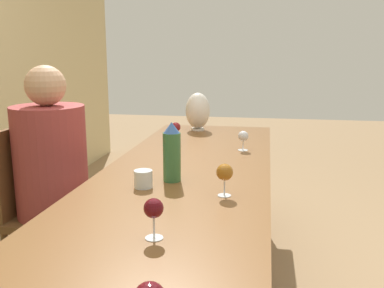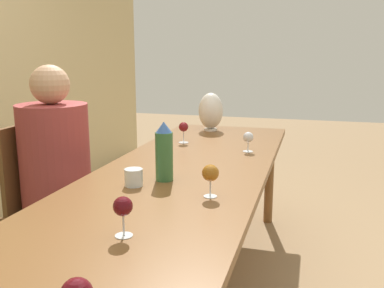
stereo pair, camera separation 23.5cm
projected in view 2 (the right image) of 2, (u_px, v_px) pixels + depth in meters
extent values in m
cube|color=brown|center=(175.00, 180.00, 2.10)|extent=(2.98, 0.86, 0.04)
cylinder|color=brown|center=(269.00, 179.00, 3.40)|extent=(0.07, 0.07, 0.71)
cylinder|color=brown|center=(190.00, 173.00, 3.58)|extent=(0.07, 0.07, 0.71)
cylinder|color=#336638|center=(164.00, 157.00, 2.01)|extent=(0.08, 0.08, 0.23)
cone|color=#33599E|center=(164.00, 127.00, 1.98)|extent=(0.08, 0.08, 0.05)
cylinder|color=silver|center=(134.00, 177.00, 1.94)|extent=(0.08, 0.08, 0.08)
cylinder|color=silver|center=(211.00, 129.00, 3.33)|extent=(0.10, 0.10, 0.01)
ellipsoid|color=silver|center=(211.00, 111.00, 3.30)|extent=(0.19, 0.19, 0.28)
cylinder|color=silver|center=(124.00, 236.00, 1.41)|extent=(0.06, 0.06, 0.00)
cylinder|color=silver|center=(124.00, 225.00, 1.41)|extent=(0.01, 0.01, 0.07)
sphere|color=#510C14|center=(123.00, 206.00, 1.39)|extent=(0.07, 0.07, 0.07)
cylinder|color=silver|center=(184.00, 142.00, 2.87)|extent=(0.07, 0.07, 0.00)
cylinder|color=silver|center=(184.00, 137.00, 2.87)|extent=(0.01, 0.01, 0.08)
sphere|color=maroon|center=(184.00, 127.00, 2.85)|extent=(0.06, 0.06, 0.06)
cylinder|color=silver|center=(248.00, 151.00, 2.62)|extent=(0.06, 0.06, 0.00)
cylinder|color=silver|center=(248.00, 146.00, 2.61)|extent=(0.01, 0.01, 0.06)
sphere|color=silver|center=(248.00, 137.00, 2.60)|extent=(0.06, 0.06, 0.06)
cylinder|color=silver|center=(210.00, 196.00, 1.80)|extent=(0.06, 0.06, 0.00)
cylinder|color=silver|center=(210.00, 188.00, 1.79)|extent=(0.01, 0.01, 0.07)
sphere|color=#995B19|center=(210.00, 173.00, 1.78)|extent=(0.07, 0.07, 0.07)
cube|color=brown|center=(59.00, 212.00, 2.46)|extent=(0.44, 0.44, 0.04)
cube|color=brown|center=(25.00, 165.00, 2.46)|extent=(0.40, 0.03, 0.48)
cylinder|color=brown|center=(73.00, 269.00, 2.28)|extent=(0.04, 0.04, 0.43)
cylinder|color=brown|center=(106.00, 240.00, 2.63)|extent=(0.04, 0.04, 0.43)
cylinder|color=brown|center=(12.00, 260.00, 2.38)|extent=(0.04, 0.04, 0.43)
cylinder|color=brown|center=(52.00, 233.00, 2.74)|extent=(0.04, 0.04, 0.43)
cube|color=#2D2D38|center=(71.00, 248.00, 2.48)|extent=(0.29, 0.21, 0.47)
cylinder|color=#993838|center=(55.00, 158.00, 2.39)|extent=(0.39, 0.39, 0.60)
sphere|color=tan|center=(50.00, 84.00, 2.30)|extent=(0.21, 0.21, 0.21)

